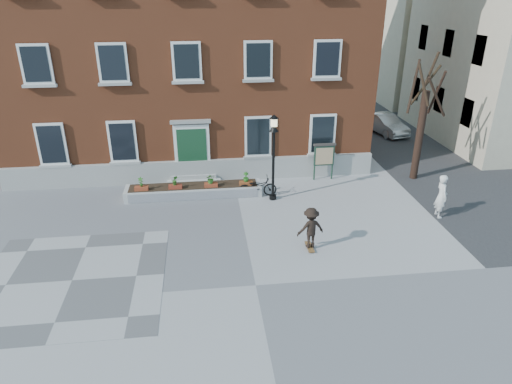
{
  "coord_description": "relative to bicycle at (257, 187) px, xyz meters",
  "views": [
    {
      "loc": [
        -1.48,
        -12.13,
        8.92
      ],
      "look_at": [
        0.5,
        4.0,
        1.5
      ],
      "focal_mm": 32.0,
      "sensor_mm": 36.0,
      "label": 1
    }
  ],
  "objects": [
    {
      "name": "lamp_post",
      "position": [
        0.67,
        -0.41,
        2.07
      ],
      "size": [
        0.4,
        0.4,
        3.93
      ],
      "color": "black",
      "rests_on": "ground"
    },
    {
      "name": "checker_patch",
      "position": [
        -6.9,
        -5.81,
        -0.47
      ],
      "size": [
        6.0,
        6.0,
        0.01
      ],
      "primitive_type": "cube",
      "color": "#515153",
      "rests_on": "ground"
    },
    {
      "name": "bare_tree",
      "position": [
        8.11,
        1.2,
        2.32
      ],
      "size": [
        1.83,
        1.83,
        6.16
      ],
      "color": "black",
      "rests_on": "ground"
    },
    {
      "name": "skateboarder",
      "position": [
        1.37,
        -4.78,
        0.38
      ],
      "size": [
        1.11,
        0.78,
        1.65
      ],
      "color": "brown",
      "rests_on": "ground"
    },
    {
      "name": "planter_assembly",
      "position": [
        -2.88,
        0.36,
        -0.17
      ],
      "size": [
        6.2,
        1.12,
        1.15
      ],
      "color": "beige",
      "rests_on": "ground"
    },
    {
      "name": "parked_car",
      "position": [
        9.48,
        8.69,
        0.15
      ],
      "size": [
        2.19,
        4.0,
        1.25
      ],
      "primitive_type": "imported",
      "rotation": [
        0.0,
        0.0,
        0.24
      ],
      "color": "#BCBEC1",
      "rests_on": "ground"
    },
    {
      "name": "ground",
      "position": [
        -0.9,
        -6.81,
        -0.47
      ],
      "size": [
        100.0,
        100.0,
        0.0
      ],
      "primitive_type": "plane",
      "color": "gray",
      "rests_on": "ground"
    },
    {
      "name": "side_street",
      "position": [
        17.1,
        12.97,
        6.55
      ],
      "size": [
        15.2,
        36.0,
        14.5
      ],
      "color": "#343437",
      "rests_on": "ground"
    },
    {
      "name": "bystander",
      "position": [
        7.33,
        -2.92,
        0.46
      ],
      "size": [
        0.49,
        0.71,
        1.87
      ],
      "primitive_type": "imported",
      "rotation": [
        0.0,
        0.0,
        1.5
      ],
      "color": "silver",
      "rests_on": "ground"
    },
    {
      "name": "bicycle",
      "position": [
        0.0,
        0.0,
        0.0
      ],
      "size": [
        1.81,
        0.64,
        0.95
      ],
      "primitive_type": "imported",
      "rotation": [
        0.0,
        0.0,
        1.57
      ],
      "color": "black",
      "rests_on": "ground"
    },
    {
      "name": "notice_board",
      "position": [
        3.51,
        1.58,
        0.79
      ],
      "size": [
        1.1,
        0.16,
        1.87
      ],
      "color": "#1A3423",
      "rests_on": "ground"
    },
    {
      "name": "brick_building",
      "position": [
        -2.9,
        7.16,
        5.83
      ],
      "size": [
        18.4,
        10.85,
        12.6
      ],
      "color": "brown",
      "rests_on": "ground"
    }
  ]
}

